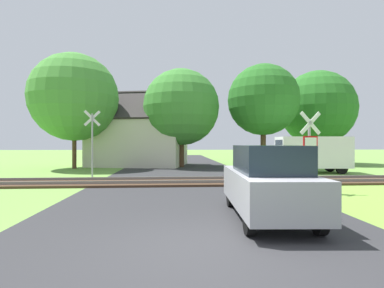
# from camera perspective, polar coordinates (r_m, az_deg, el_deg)

# --- Properties ---
(ground_plane) EXTENTS (160.00, 160.00, 0.00)m
(ground_plane) POSITION_cam_1_polar(r_m,az_deg,el_deg) (5.35, 1.69, -19.89)
(ground_plane) COLOR #6B9942
(road_asphalt) EXTENTS (8.02, 80.00, 0.01)m
(road_asphalt) POSITION_cam_1_polar(r_m,az_deg,el_deg) (7.25, 0.12, -14.47)
(road_asphalt) COLOR #2D2D30
(road_asphalt) RESTS_ON ground
(rail_track) EXTENTS (60.00, 2.60, 0.22)m
(rail_track) POSITION_cam_1_polar(r_m,az_deg,el_deg) (13.87, -1.80, -7.22)
(rail_track) COLOR #422D1E
(rail_track) RESTS_ON ground
(stop_sign_near) EXTENTS (0.87, 0.21, 3.02)m
(stop_sign_near) POSITION_cam_1_polar(r_m,az_deg,el_deg) (11.87, 21.52, -0.49)
(stop_sign_near) COLOR #9E9EA5
(stop_sign_near) RESTS_ON ground
(crossing_sign_far) EXTENTS (0.85, 0.28, 3.64)m
(crossing_sign_far) POSITION_cam_1_polar(r_m,az_deg,el_deg) (17.11, -18.47, 0.99)
(crossing_sign_far) COLOR #9E9EA5
(crossing_sign_far) RESTS_ON ground
(house) EXTENTS (8.56, 7.26, 6.18)m
(house) POSITION_cam_1_polar(r_m,az_deg,el_deg) (25.12, -9.97, 0.68)
(house) COLOR beige
(house) RESTS_ON ground
(tree_center) EXTENTS (5.91, 5.91, 7.60)m
(tree_center) POSITION_cam_1_polar(r_m,az_deg,el_deg) (23.43, -2.06, 6.99)
(tree_center) COLOR #513823
(tree_center) RESTS_ON ground
(tree_right) EXTENTS (5.47, 5.47, 7.92)m
(tree_right) POSITION_cam_1_polar(r_m,az_deg,el_deg) (23.92, 13.41, 8.16)
(tree_right) COLOR #513823
(tree_right) RESTS_ON ground
(tree_left) EXTENTS (6.35, 6.35, 8.36)m
(tree_left) POSITION_cam_1_polar(r_m,az_deg,el_deg) (23.62, -21.51, 8.27)
(tree_left) COLOR #513823
(tree_left) RESTS_ON ground
(tree_far) EXTENTS (6.65, 6.65, 8.33)m
(tree_far) POSITION_cam_1_polar(r_m,az_deg,el_deg) (29.29, 22.75, 6.32)
(tree_far) COLOR #513823
(tree_far) RESTS_ON ground
(mail_truck) EXTENTS (5.02, 2.19, 2.24)m
(mail_truck) POSITION_cam_1_polar(r_m,az_deg,el_deg) (19.95, 21.52, -1.59)
(mail_truck) COLOR white
(mail_truck) RESTS_ON ground
(parked_car) EXTENTS (1.87, 4.09, 1.78)m
(parked_car) POSITION_cam_1_polar(r_m,az_deg,el_deg) (7.55, 14.15, -7.01)
(parked_car) COLOR #99999E
(parked_car) RESTS_ON ground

